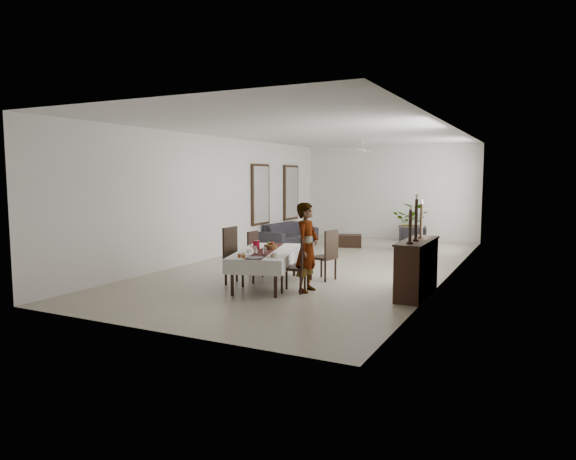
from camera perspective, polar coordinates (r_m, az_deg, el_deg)
The scene contains 86 objects.
floor at distance 12.55m, azimuth 3.76°, elevation -3.90°, with size 6.00×12.00×0.00m, color #B3A98E.
ceiling at distance 12.41m, azimuth 3.87°, elevation 10.82°, with size 6.00×12.00×0.02m, color white.
wall_back at distance 18.05m, azimuth 11.24°, elevation 4.12°, with size 6.00×0.02×3.20m, color white.
wall_front at distance 7.24m, azimuth -14.94°, elevation 1.40°, with size 6.00×0.02×3.20m, color white.
wall_left at distance 13.82m, azimuth -7.76°, elevation 3.64°, with size 0.02×12.00×3.20m, color white.
wall_right at distance 11.55m, azimuth 17.69°, elevation 2.96°, with size 0.02×12.00×3.20m, color white.
dining_table_top at distance 10.15m, azimuth -2.47°, elevation -2.50°, with size 0.90×2.17×0.05m, color black.
table_leg_fl at distance 9.33m, azimuth -6.22°, elevation -5.41°, with size 0.06×0.06×0.63m, color black.
table_leg_fr at distance 9.14m, azimuth -1.40°, elevation -5.61°, with size 0.06×0.06×0.63m, color black.
table_leg_bl at distance 11.29m, azimuth -3.31°, elevation -3.38°, with size 0.06×0.06×0.63m, color black.
table_leg_br at distance 11.13m, azimuth 0.69°, elevation -3.50°, with size 0.06×0.06×0.63m, color black.
tablecloth_top at distance 10.15m, azimuth -2.47°, elevation -2.34°, with size 1.07×2.33×0.01m, color white.
tablecloth_drape_left at distance 10.30m, azimuth -5.35°, elevation -2.99°, with size 0.01×2.33×0.27m, color silver.
tablecloth_drape_right at distance 10.07m, azimuth 0.48°, elevation -3.16°, with size 0.01×2.33×0.27m, color white.
tablecloth_drape_near at distance 9.05m, azimuth -4.04°, elevation -4.21°, with size 1.07×0.01×0.27m, color silver.
tablecloth_drape_far at distance 11.30m, azimuth -1.20°, elevation -2.16°, with size 1.07×0.01×0.27m, color silver.
table_runner at distance 10.15m, azimuth -2.47°, elevation -2.30°, with size 0.32×2.26×0.00m, color #4E1716.
red_pitcher at distance 10.32m, azimuth -3.54°, elevation -1.68°, with size 0.14×0.14×0.18m, color maroon.
pitcher_handle at distance 10.34m, azimuth -3.95°, elevation -1.67°, with size 0.11×0.11×0.02m, color #950F0A.
wine_glass_near at distance 9.55m, azimuth -2.59°, elevation -2.38°, with size 0.06×0.06×0.15m, color silver.
wine_glass_mid at distance 9.68m, azimuth -3.62°, elevation -2.27°, with size 0.06×0.06×0.15m, color silver.
teacup_right at distance 9.57m, azimuth -1.58°, elevation -2.66°, with size 0.08×0.08×0.05m, color white.
saucer_right at distance 9.57m, azimuth -1.58°, elevation -2.79°, with size 0.14×0.14×0.01m, color white.
teacup_left at distance 9.90m, azimuth -4.40°, elevation -2.38°, with size 0.08×0.08×0.05m, color silver.
saucer_left at distance 9.91m, azimuth -4.40°, elevation -2.50°, with size 0.14×0.14×0.01m, color white.
plate_near_right at distance 9.30m, azimuth -1.75°, elevation -3.03°, with size 0.22×0.22×0.01m, color silver.
bread_near_right at distance 9.30m, azimuth -1.75°, elevation -2.88°, with size 0.08×0.08×0.08m, color tan.
plate_near_left at distance 9.56m, azimuth -4.93°, elevation -2.81°, with size 0.22×0.22×0.01m, color silver.
plate_far_left at distance 10.69m, azimuth -3.41°, elevation -1.86°, with size 0.22×0.22×0.01m, color white.
serving_tray at distance 9.23m, azimuth -3.73°, elevation -3.10°, with size 0.33×0.33×0.02m, color #45454A.
jam_jar_a at distance 9.25m, azimuth -4.97°, elevation -2.93°, with size 0.06×0.06×0.07m, color #935715.
jam_jar_b at distance 9.33m, azimuth -5.42°, elevation -2.86°, with size 0.06×0.06×0.07m, color maroon.
jam_jar_c at distance 9.40m, azimuth -5.01°, elevation -2.79°, with size 0.06×0.06×0.07m, color #9B3F16.
fruit_basket at distance 10.35m, azimuth -1.96°, elevation -1.90°, with size 0.27×0.27×0.09m, color brown.
fruit_red at distance 10.36m, azimuth -1.79°, elevation -1.51°, with size 0.08×0.08×0.08m, color maroon.
fruit_green at distance 10.38m, azimuth -2.12°, elevation -1.50°, with size 0.07×0.07×0.07m, color olive.
chair_right_near_seat at distance 9.58m, azimuth 0.62°, elevation -4.22°, with size 0.44×0.44×0.05m, color black.
chair_right_near_leg_fl at distance 9.42m, azimuth 1.42°, elevation -5.90°, with size 0.04×0.04×0.43m, color black.
chair_right_near_leg_fr at distance 9.76m, azimuth 1.88°, elevation -5.48°, with size 0.04×0.04×0.43m, color black.
chair_right_near_leg_bl at distance 9.50m, azimuth -0.69°, elevation -5.79°, with size 0.04×0.04×0.43m, color black.
chair_right_near_leg_br at distance 9.84m, azimuth -0.16°, elevation -5.38°, with size 0.04×0.04×0.43m, color black.
chair_right_near_back at distance 9.49m, azimuth 1.78°, elevation -2.51°, with size 0.44×0.04×0.55m, color black.
chair_right_far_seat at distance 10.72m, azimuth 3.95°, elevation -3.08°, with size 0.45×0.45×0.05m, color black.
chair_right_far_leg_fl at distance 10.52m, azimuth 4.16°, elevation -4.62°, with size 0.04×0.04×0.44m, color black.
chair_right_far_leg_fr at distance 10.81m, azimuth 5.29°, elevation -4.34°, with size 0.04×0.04×0.44m, color black.
chair_right_far_leg_bl at distance 10.73m, azimuth 2.57°, elevation -4.40°, with size 0.04×0.04×0.44m, color black.
chair_right_far_leg_br at distance 11.02m, azimuth 3.73°, elevation -4.13°, with size 0.04×0.04×0.44m, color black.
chair_right_far_back at distance 10.56m, azimuth 4.85°, elevation -1.56°, with size 0.45×0.04×0.57m, color black.
chair_left_near_seat at distance 10.28m, azimuth -5.41°, elevation -3.26°, with size 0.48×0.48×0.05m, color black.
chair_left_near_leg_fl at distance 10.59m, azimuth -5.72°, elevation -4.45°, with size 0.05×0.05×0.48m, color black.
chair_left_near_leg_fr at distance 10.27m, azimuth -6.93°, elevation -4.80°, with size 0.05×0.05×0.48m, color black.
chair_left_near_leg_bl at distance 10.38m, azimuth -3.88°, elevation -4.65°, with size 0.05×0.05×0.48m, color black.
chair_left_near_leg_br at distance 10.05m, azimuth -5.06°, elevation -5.01°, with size 0.05×0.05×0.48m, color black.
chair_left_near_back at distance 10.35m, azimuth -6.45°, elevation -1.36°, with size 0.48×0.04×0.62m, color black.
chair_left_far_seat at distance 11.21m, azimuth -3.13°, elevation -2.89°, with size 0.41×0.41×0.05m, color black.
chair_left_far_leg_fl at distance 11.48m, azimuth -3.39°, elevation -3.82°, with size 0.04×0.04×0.40m, color black.
chair_left_far_leg_fr at distance 11.20m, azimuth -4.30°, elevation -4.07°, with size 0.04×0.04×0.40m, color black.
chair_left_far_leg_bl at distance 11.30m, azimuth -1.96°, elevation -3.96°, with size 0.04×0.04×0.40m, color black.
chair_left_far_leg_br at distance 11.03m, azimuth -2.85°, elevation -4.22°, with size 0.04×0.04×0.40m, color black.
chair_left_far_back at distance 11.27m, azimuth -3.94°, elevation -1.43°, with size 0.41×0.04×0.52m, color black.
woman at distance 9.57m, azimuth 2.13°, elevation -1.94°, with size 0.61×0.40×1.67m, color gray.
sideboard_body at distance 9.58m, azimuth 14.13°, elevation -4.19°, with size 0.44×1.63×0.98m, color black.
sideboard_top at distance 9.51m, azimuth 14.21°, elevation -1.18°, with size 0.48×1.70×0.03m, color black.
candlestick_near_base at distance 8.92m, azimuth 13.38°, elevation -1.41°, with size 0.11×0.11×0.03m, color black.
candlestick_near_shaft at distance 8.89m, azimuth 13.42°, elevation 0.43°, with size 0.05×0.05×0.54m, color black.
candlestick_near_candle at distance 8.87m, azimuth 13.47°, elevation 2.47°, with size 0.04×0.04×0.09m, color white.
candlestick_mid_base at distance 9.34m, azimuth 13.99°, elevation -1.10°, with size 0.11×0.11×0.03m, color black.
candlestick_mid_shaft at distance 9.31m, azimuth 14.05°, elevation 1.17°, with size 0.05×0.05×0.71m, color black.
candlestick_mid_candle at distance 9.28m, azimuth 14.11°, elevation 3.61°, with size 0.04×0.04×0.09m, color white.
candlestick_far_base at distance 9.77m, azimuth 14.55°, elevation -0.81°, with size 0.11×0.11×0.03m, color black.
candlestick_far_shaft at distance 9.73m, azimuth 14.60°, elevation 1.04°, with size 0.05×0.05×0.60m, color black.
candlestick_far_candle at distance 9.71m, azimuth 14.66°, elevation 3.05°, with size 0.04×0.04×0.09m, color beige.
sofa at distance 16.32m, azimuth 0.13°, elevation -0.41°, with size 2.29×0.89×0.67m, color #2D292F.
armchair at distance 15.45m, azimuth 13.65°, elevation -0.85°, with size 0.77×0.79×0.72m, color #2B282E.
coffee_table at distance 15.83m, azimuth 6.65°, elevation -1.18°, with size 0.84×0.56×0.37m, color black.
potted_plant at distance 17.31m, azimuth 13.62°, elevation 0.81°, with size 1.15×1.00×1.28m, color #305A24.
mirror_frame_near at distance 15.66m, azimuth -3.08°, elevation 3.96°, with size 0.06×1.05×1.85m, color black.
mirror_glass_near at distance 15.64m, azimuth -2.97°, elevation 3.96°, with size 0.01×0.90×1.70m, color white.
mirror_frame_far at distance 17.51m, azimuth 0.33°, elevation 4.18°, with size 0.06×1.05×1.85m, color black.
mirror_glass_far at distance 17.50m, azimuth 0.43°, elevation 4.18°, with size 0.01×0.90×1.70m, color silver.
fan_rod at distance 15.20m, azimuth 8.30°, elevation 9.50°, with size 0.04×0.04×0.20m, color white.
fan_hub at distance 15.19m, azimuth 8.29°, elevation 8.75°, with size 0.16×0.16×0.08m, color white.
fan_blade_n at distance 15.52m, azimuth 8.70°, elevation 8.68°, with size 0.10×0.55×0.01m, color white.
fan_blade_s at distance 14.86m, azimuth 7.86°, elevation 8.82°, with size 0.10×0.55×0.01m, color silver.
fan_blade_e at distance 15.08m, azimuth 9.57°, elevation 8.75°, with size 0.55×0.10×0.01m, color beige.
fan_blade_w at distance 15.30m, azimuth 7.03°, elevation 8.74°, with size 0.55×0.10×0.01m, color white.
Camera 1 is at (4.79, -11.40, 2.16)m, focal length 32.00 mm.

